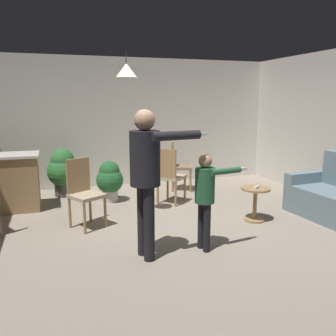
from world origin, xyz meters
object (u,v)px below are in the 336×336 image
object	(u,v)px
kitchen_counter	(0,183)
dining_chair_centre_back	(169,174)
side_table_by_couch	(255,200)
person_child	(206,191)
potted_plant_corner	(63,170)
dining_chair_near_wall	(84,190)
potted_plant_by_wall	(110,179)
person_adult	(146,168)
spare_remote_on_table	(257,187)
dining_chair_spare	(178,164)

from	to	relation	value
kitchen_counter	dining_chair_centre_back	world-z (taller)	dining_chair_centre_back
dining_chair_centre_back	side_table_by_couch	bearing A→B (deg)	-5.79
person_child	potted_plant_corner	xyz separation A→B (m)	(-1.57, 3.15, -0.24)
dining_chair_near_wall	potted_plant_by_wall	distance (m)	1.33
side_table_by_couch	person_adult	world-z (taller)	person_adult
side_table_by_couch	dining_chair_near_wall	bearing A→B (deg)	167.52
potted_plant_by_wall	side_table_by_couch	bearing A→B (deg)	-42.05
potted_plant_by_wall	person_child	bearing A→B (deg)	-72.73
side_table_by_couch	spare_remote_on_table	bearing A→B (deg)	-105.84
person_child	dining_chair_spare	distance (m)	3.00
side_table_by_couch	spare_remote_on_table	distance (m)	0.22
person_child	dining_chair_centre_back	xyz separation A→B (m)	(0.21, 2.02, -0.20)
person_child	dining_chair_spare	world-z (taller)	person_child
side_table_by_couch	person_child	world-z (taller)	person_child
dining_chair_spare	kitchen_counter	bearing A→B (deg)	-61.84
dining_chair_near_wall	dining_chair_spare	distance (m)	2.59
potted_plant_corner	person_child	bearing A→B (deg)	-63.56
spare_remote_on_table	dining_chair_near_wall	bearing A→B (deg)	166.47
dining_chair_centre_back	dining_chair_spare	bearing A→B (deg)	108.82
side_table_by_couch	dining_chair_spare	distance (m)	2.22
dining_chair_centre_back	spare_remote_on_table	size ratio (longest dim) A/B	7.69
person_adult	spare_remote_on_table	size ratio (longest dim) A/B	13.34
kitchen_counter	potted_plant_corner	distance (m)	1.22
person_adult	potted_plant_corner	size ratio (longest dim) A/B	1.90
dining_chair_near_wall	spare_remote_on_table	size ratio (longest dim) A/B	7.69
side_table_by_couch	dining_chair_spare	bearing A→B (deg)	102.49
person_child	dining_chair_centre_back	world-z (taller)	person_child
dining_chair_centre_back	spare_remote_on_table	bearing A→B (deg)	-7.11
dining_chair_centre_back	dining_chair_near_wall	bearing A→B (deg)	-108.06
side_table_by_couch	person_child	bearing A→B (deg)	-147.18
person_adult	dining_chair_centre_back	bearing A→B (deg)	145.12
potted_plant_corner	spare_remote_on_table	distance (m)	3.66
spare_remote_on_table	dining_chair_centre_back	bearing A→B (deg)	125.76
person_child	potted_plant_by_wall	bearing A→B (deg)	-171.68
person_adult	kitchen_counter	bearing A→B (deg)	-153.01
dining_chair_near_wall	side_table_by_couch	bearing A→B (deg)	137.04
person_adult	dining_chair_centre_back	world-z (taller)	person_adult
kitchen_counter	person_child	distance (m)	3.60
potted_plant_corner	potted_plant_by_wall	xyz separation A→B (m)	(0.79, -0.65, -0.09)
potted_plant_by_wall	spare_remote_on_table	size ratio (longest dim) A/B	5.77
kitchen_counter	dining_chair_centre_back	distance (m)	2.83
kitchen_counter	dining_chair_near_wall	distance (m)	1.72
kitchen_counter	person_child	world-z (taller)	person_child
dining_chair_near_wall	spare_remote_on_table	bearing A→B (deg)	135.99
kitchen_counter	potted_plant_corner	world-z (taller)	kitchen_counter
dining_chair_near_wall	dining_chair_spare	world-z (taller)	same
person_adult	potted_plant_by_wall	size ratio (longest dim) A/B	2.31
person_child	spare_remote_on_table	distance (m)	1.37
dining_chair_near_wall	person_adult	bearing A→B (deg)	84.79
side_table_by_couch	potted_plant_corner	world-z (taller)	potted_plant_corner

